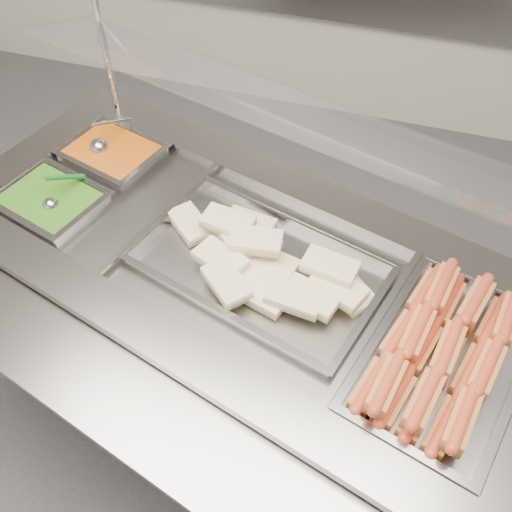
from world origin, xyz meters
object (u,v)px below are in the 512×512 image
(ladle, at_px, (100,146))
(serving_spoon, at_px, (54,200))
(pan_hotdogs, at_px, (442,366))
(pan_wraps, at_px, (259,268))
(steam_counter, at_px, (244,338))
(sneeze_guard, at_px, (286,111))

(ladle, bearing_deg, serving_spoon, -92.33)
(serving_spoon, bearing_deg, pan_hotdogs, -9.45)
(pan_hotdogs, bearing_deg, serving_spoon, 170.55)
(pan_wraps, xyz_separation_m, ladle, (-0.66, 0.33, 0.03))
(steam_counter, height_order, serving_spoon, serving_spoon)
(pan_hotdogs, bearing_deg, ladle, 157.96)
(ladle, distance_m, serving_spoon, 0.28)
(sneeze_guard, relative_size, pan_wraps, 2.18)
(pan_hotdogs, bearing_deg, steam_counter, 163.66)
(steam_counter, distance_m, pan_hotdogs, 0.73)
(pan_wraps, distance_m, ladle, 0.74)
(serving_spoon, bearing_deg, pan_wraps, -3.83)
(steam_counter, xyz_separation_m, sneeze_guard, (0.06, 0.21, 0.80))
(sneeze_guard, distance_m, pan_wraps, 0.44)
(sneeze_guard, distance_m, serving_spoon, 0.78)
(pan_wraps, distance_m, serving_spoon, 0.68)
(pan_wraps, relative_size, ladle, 3.94)
(sneeze_guard, distance_m, ladle, 0.76)
(pan_wraps, bearing_deg, ladle, 153.71)
(pan_wraps, bearing_deg, pan_hotdogs, -16.34)
(sneeze_guard, relative_size, ladle, 8.57)
(sneeze_guard, bearing_deg, pan_hotdogs, -35.62)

